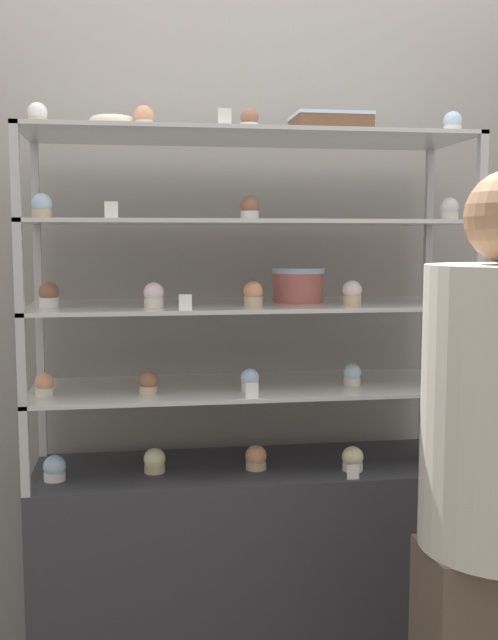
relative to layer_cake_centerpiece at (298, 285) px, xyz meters
The scene contains 36 objects.
back_wall 0.35m from the layer_cake_centerpiece, 117.30° to the left, with size 8.00×0.05×2.60m.
display_base 0.95m from the layer_cake_centerpiece, 166.30° to the right, with size 1.32×0.42×0.74m.
display_riser_lower 0.36m from the layer_cake_centerpiece, 166.30° to the right, with size 1.32×0.42×0.25m.
display_riser_middle 0.18m from the layer_cake_centerpiece, 166.30° to the right, with size 1.32×0.42×0.25m.
display_riser_upper 0.25m from the layer_cake_centerpiece, 166.30° to the right, with size 1.32×0.42×0.25m.
display_riser_top 0.47m from the layer_cake_centerpiece, 166.30° to the right, with size 1.32×0.42×0.25m.
layer_cake_centerpiece is the anchor object (origin of this frame).
sheet_cake_frosted 0.49m from the layer_cake_centerpiece, 34.65° to the right, with size 0.23×0.18×0.06m.
cupcake_0 0.92m from the layer_cake_centerpiece, behind, with size 0.07×0.07×0.07m.
cupcake_1 0.70m from the layer_cake_centerpiece, behind, with size 0.07×0.07×0.07m.
cupcake_2 0.55m from the layer_cake_centerpiece, 149.14° to the right, with size 0.07×0.07×0.07m.
cupcake_3 0.56m from the layer_cake_centerpiece, 45.62° to the right, with size 0.07×0.07×0.07m.
cupcake_4 0.68m from the layer_cake_centerpiece, 10.65° to the right, with size 0.07×0.07×0.07m.
price_tag_0 0.60m from the layer_cake_centerpiece, 62.43° to the right, with size 0.04×0.00×0.04m.
cupcake_5 0.82m from the layer_cake_centerpiece, behind, with size 0.06×0.06×0.07m.
cupcake_6 0.56m from the layer_cake_centerpiece, 164.71° to the right, with size 0.06×0.06×0.07m.
cupcake_7 0.35m from the layer_cake_centerpiece, 143.20° to the right, with size 0.06×0.06×0.07m.
cupcake_8 0.33m from the layer_cake_centerpiece, 29.52° to the right, with size 0.06×0.06×0.07m.
cupcake_9 0.52m from the layer_cake_centerpiece, ahead, with size 0.06×0.06×0.07m.
price_tag_1 0.41m from the layer_cake_centerpiece, 128.55° to the right, with size 0.04×0.00×0.04m.
cupcake_10 0.76m from the layer_cake_centerpiece, behind, with size 0.06×0.06×0.07m.
cupcake_11 0.47m from the layer_cake_centerpiece, 162.79° to the right, with size 0.06×0.06×0.07m.
cupcake_12 0.20m from the layer_cake_centerpiece, 142.62° to the right, with size 0.06×0.06×0.07m.
cupcake_13 0.19m from the layer_cake_centerpiece, 42.31° to the right, with size 0.06×0.06×0.07m.
cupcake_14 0.46m from the layer_cake_centerpiece, 14.45° to the right, with size 0.06×0.06×0.07m.
price_tag_2 0.43m from the layer_cake_centerpiece, 148.30° to the right, with size 0.04×0.00×0.04m.
cupcake_15 0.80m from the layer_cake_centerpiece, 168.51° to the right, with size 0.06×0.06×0.07m.
cupcake_16 0.31m from the layer_cake_centerpiece, 145.05° to the right, with size 0.06×0.06×0.07m.
cupcake_17 0.51m from the layer_cake_centerpiece, 15.00° to the right, with size 0.06×0.06×0.07m.
price_tag_3 0.65m from the layer_cake_centerpiece, 158.07° to the right, with size 0.04×0.00×0.04m.
cupcake_18 0.91m from the layer_cake_centerpiece, behind, with size 0.05×0.05×0.07m.
cupcake_19 0.68m from the layer_cake_centerpiece, 167.01° to the right, with size 0.05×0.05×0.07m.
cupcake_20 0.52m from the layer_cake_centerpiece, 147.69° to the right, with size 0.05×0.05×0.07m.
cupcake_21 0.66m from the layer_cake_centerpiece, 18.71° to the right, with size 0.05×0.05×0.07m.
price_tag_4 0.58m from the layer_cake_centerpiece, 138.42° to the right, with size 0.04×0.00×0.04m.
donut_glazed 0.74m from the layer_cake_centerpiece, behind, with size 0.13×0.13×0.04m.
Camera 1 is at (-0.34, -2.25, 1.45)m, focal length 42.00 mm.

